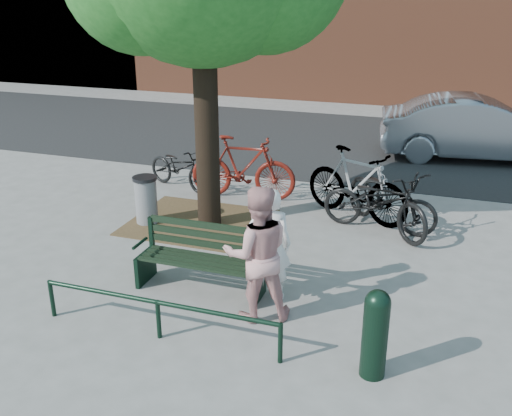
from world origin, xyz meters
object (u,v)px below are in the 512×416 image
(person_left, at_px, (270,244))
(parked_car, at_px, (478,129))
(person_right, at_px, (257,254))
(bicycle_c, at_px, (380,202))
(park_bench, at_px, (202,256))
(litter_bin, at_px, (146,200))
(bollard, at_px, (375,331))

(person_left, distance_m, parked_car, 8.34)
(person_right, xyz_separation_m, bicycle_c, (1.09, 3.28, -0.36))
(person_left, height_order, bicycle_c, person_left)
(park_bench, bearing_deg, person_left, 4.28)
(person_left, xyz_separation_m, litter_bin, (-2.82, 1.75, -0.34))
(park_bench, distance_m, person_right, 1.12)
(bollard, distance_m, bicycle_c, 4.02)
(bicycle_c, bearing_deg, park_bench, 150.56)
(litter_bin, bearing_deg, parked_car, 47.89)
(park_bench, height_order, bollard, bollard)
(litter_bin, bearing_deg, person_right, -38.81)
(park_bench, distance_m, litter_bin, 2.61)
(bollard, bearing_deg, parked_car, 82.66)
(person_right, bearing_deg, parked_car, -133.28)
(person_left, distance_m, bicycle_c, 2.98)
(person_left, xyz_separation_m, parked_car, (2.72, 7.88, -0.03))
(parked_car, bearing_deg, bollard, 164.43)
(person_left, distance_m, person_right, 0.52)
(person_right, xyz_separation_m, litter_bin, (-2.82, 2.26, -0.44))
(person_left, bearing_deg, bollard, 130.86)
(park_bench, relative_size, bollard, 1.69)
(bicycle_c, distance_m, parked_car, 5.38)
(parked_car, bearing_deg, bicycle_c, 154.07)
(park_bench, bearing_deg, parked_car, 65.20)
(person_left, xyz_separation_m, bicycle_c, (1.09, 2.76, -0.26))
(litter_bin, distance_m, bicycle_c, 4.04)
(bollard, height_order, parked_car, parked_car)
(park_bench, relative_size, person_right, 1.00)
(person_left, relative_size, bicycle_c, 0.80)
(parked_car, bearing_deg, litter_bin, 129.67)
(bicycle_c, relative_size, parked_car, 0.43)
(park_bench, distance_m, bicycle_c, 3.49)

